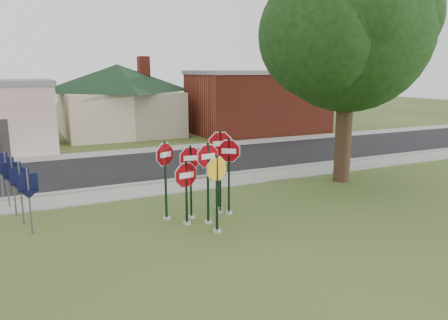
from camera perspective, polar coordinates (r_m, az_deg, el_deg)
name	(u,v)px	position (r m, az deg, el deg)	size (l,w,h in m)	color
ground	(221,234)	(13.04, -0.41, -9.70)	(120.00, 120.00, 0.00)	#39511E
sidewalk_near	(163,189)	(17.91, -8.00, -3.75)	(60.00, 1.60, 0.06)	gray
road	(135,167)	(22.12, -11.61, -0.95)	(60.00, 7.00, 0.04)	black
sidewalk_far	(116,153)	(26.23, -13.95, 0.92)	(60.00, 1.60, 0.06)	gray
curb	(155,182)	(18.83, -8.95, -2.90)	(60.00, 0.20, 0.14)	gray
stop_sign_center	(208,172)	(13.49, -2.11, -1.56)	(1.03, 0.24, 2.68)	#A5A29A
stop_sign_yellow	(217,184)	(12.77, -0.93, -3.21)	(0.98, 0.24, 2.43)	#A5A29A
stop_sign_left	(186,185)	(13.53, -4.95, -3.24)	(1.08, 0.24, 2.14)	#A5A29A
stop_sign_right	(229,165)	(14.40, 0.65, -0.72)	(0.84, 0.64, 2.67)	#A5A29A
stop_sign_back_right	(220,159)	(14.43, -0.49, 0.12)	(1.06, 0.29, 2.94)	#A5A29A
stop_sign_back_left	(191,172)	(14.03, -4.37, -1.60)	(1.01, 0.24, 2.51)	#A5A29A
stop_sign_far_right	(218,165)	(14.93, -0.74, -0.69)	(0.56, 0.86, 2.54)	#A5A29A
stop_sign_far_left	(165,170)	(13.96, -7.67, -1.25)	(0.93, 0.49, 2.66)	#A5A29A
route_sign_row	(13,180)	(15.87, -25.84, -2.37)	(1.43, 4.63, 2.00)	#59595E
building_house	(118,86)	(33.78, -13.68, 9.43)	(11.60, 11.60, 6.20)	#B9AC93
building_brick	(258,101)	(34.21, 4.47, 7.66)	(10.20, 6.20, 4.75)	maroon
oak_tree	(349,30)	(19.34, 16.03, 16.05)	(10.37, 9.77, 9.78)	#2E2014
bg_tree_right	(307,62)	(45.92, 10.76, 12.45)	(5.60, 5.60, 8.40)	#2E2014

